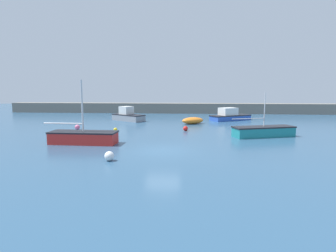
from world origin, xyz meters
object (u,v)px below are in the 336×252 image
sailboat_twin_hulled (263,131)px  sailboat_short_mast (83,137)px  cabin_cruiser_white (230,116)px  open_tender_yellow (193,121)px  motorboat_grey_hull (128,116)px  mooring_buoy_pink (77,127)px  mooring_buoy_red (186,128)px  mooring_buoy_yellow (115,130)px  mooring_buoy_white (109,156)px

sailboat_twin_hulled → sailboat_short_mast: bearing=178.7°
cabin_cruiser_white → open_tender_yellow: cabin_cruiser_white is taller
motorboat_grey_hull → mooring_buoy_pink: bearing=-77.4°
motorboat_grey_hull → mooring_buoy_pink: (-3.59, -8.82, -0.43)m
motorboat_grey_hull → sailboat_twin_hulled: size_ratio=0.86×
motorboat_grey_hull → mooring_buoy_red: 12.10m
cabin_cruiser_white → mooring_buoy_yellow: 17.70m
mooring_buoy_red → motorboat_grey_hull: bearing=133.6°
sailboat_short_mast → mooring_buoy_white: 6.19m
sailboat_twin_hulled → mooring_buoy_red: bearing=141.6°
mooring_buoy_pink → mooring_buoy_white: size_ratio=0.92×
mooring_buoy_pink → mooring_buoy_yellow: 4.67m
sailboat_twin_hulled → mooring_buoy_red: (-7.35, 2.83, -0.23)m
cabin_cruiser_white → sailboat_twin_hulled: 13.25m
cabin_cruiser_white → mooring_buoy_yellow: (-13.54, -11.39, -0.46)m
mooring_buoy_pink → mooring_buoy_red: size_ratio=1.04×
open_tender_yellow → mooring_buoy_red: (-0.84, -5.90, -0.17)m
motorboat_grey_hull → sailboat_twin_hulled: (15.69, -11.59, -0.21)m
sailboat_twin_hulled → mooring_buoy_pink: sailboat_twin_hulled is taller
sailboat_twin_hulled → cabin_cruiser_white: bearing=77.7°
sailboat_short_mast → cabin_cruiser_white: size_ratio=0.97×
mooring_buoy_pink → mooring_buoy_red: 11.93m
open_tender_yellow → sailboat_short_mast: bearing=-151.5°
cabin_cruiser_white → sailboat_short_mast: bearing=-159.9°
cabin_cruiser_white → mooring_buoy_pink: bearing=179.2°
sailboat_short_mast → mooring_buoy_pink: (-3.70, 7.25, -0.26)m
sailboat_short_mast → mooring_buoy_yellow: sailboat_short_mast is taller
mooring_buoy_yellow → open_tender_yellow: bearing=40.1°
cabin_cruiser_white → open_tender_yellow: bearing=-170.8°
sailboat_short_mast → mooring_buoy_white: (3.69, -4.96, -0.24)m
cabin_cruiser_white → open_tender_yellow: 6.97m
open_tender_yellow → mooring_buoy_red: 5.96m
mooring_buoy_pink → open_tender_yellow: bearing=25.0°
open_tender_yellow → mooring_buoy_white: bearing=-133.5°
sailboat_short_mast → cabin_cruiser_white: 22.81m
mooring_buoy_white → sailboat_short_mast: bearing=126.6°
motorboat_grey_hull → mooring_buoy_white: motorboat_grey_hull is taller
mooring_buoy_yellow → mooring_buoy_red: bearing=7.9°
mooring_buoy_pink → mooring_buoy_white: mooring_buoy_white is taller
mooring_buoy_white → sailboat_twin_hulled: bearing=38.5°
motorboat_grey_hull → mooring_buoy_red: (8.34, -8.75, -0.44)m
motorboat_grey_hull → open_tender_yellow: (9.18, -2.86, -0.27)m
mooring_buoy_red → mooring_buoy_white: size_ratio=0.88×
open_tender_yellow → mooring_buoy_white: 18.96m
motorboat_grey_hull → mooring_buoy_white: (3.79, -21.03, -0.40)m
sailboat_short_mast → mooring_buoy_pink: sailboat_short_mast is taller
open_tender_yellow → mooring_buoy_pink: bearing=178.0°
mooring_buoy_pink → mooring_buoy_white: bearing=-58.8°
sailboat_twin_hulled → mooring_buoy_yellow: sailboat_twin_hulled is taller
sailboat_twin_hulled → mooring_buoy_yellow: bearing=155.7°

